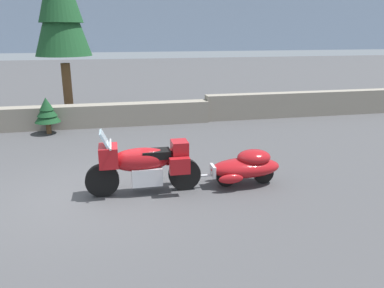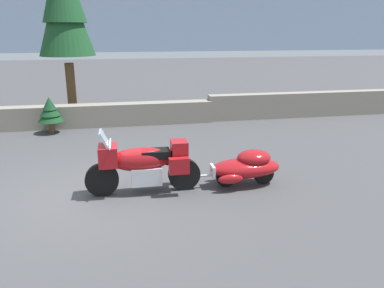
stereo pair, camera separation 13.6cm
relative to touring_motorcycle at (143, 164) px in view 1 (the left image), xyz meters
name	(u,v)px [view 1 (the left image)]	position (x,y,z in m)	size (l,w,h in m)	color
ground_plane	(86,196)	(-1.16, 0.07, -0.62)	(80.00, 80.00, 0.00)	#424244
stone_guard_wall	(107,114)	(-0.72, 6.04, -0.20)	(24.00, 0.60, 0.93)	gray
distant_ridgeline	(102,11)	(-1.16, 96.03, 7.38)	(240.00, 80.00, 16.00)	#8C9EB7
touring_motorcycle	(143,164)	(0.00, 0.00, 0.00)	(2.31, 0.76, 1.33)	black
car_shaped_trailer	(246,166)	(2.15, -0.02, -0.21)	(2.20, 0.79, 0.76)	black
pine_sapling_near	(47,111)	(-2.55, 5.33, 0.11)	(0.80, 0.80, 1.17)	brown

